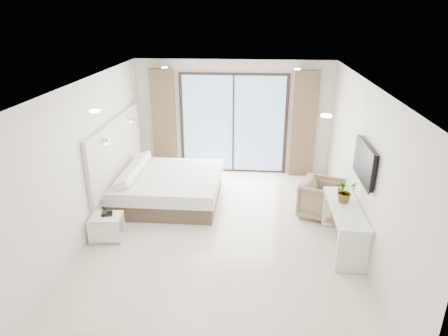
% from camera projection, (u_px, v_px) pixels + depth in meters
% --- Properties ---
extents(ground, '(6.20, 6.20, 0.00)m').
position_uv_depth(ground, '(222.00, 236.00, 7.11)').
color(ground, beige).
rests_on(ground, ground).
extents(room_shell, '(4.62, 6.22, 2.72)m').
position_uv_depth(room_shell, '(216.00, 136.00, 7.35)').
color(room_shell, silver).
rests_on(room_shell, ground).
extents(bed, '(2.11, 2.01, 0.73)m').
position_uv_depth(bed, '(168.00, 187.00, 8.29)').
color(bed, brown).
rests_on(bed, ground).
extents(nightstand, '(0.54, 0.46, 0.46)m').
position_uv_depth(nightstand, '(107.00, 228.00, 6.92)').
color(nightstand, silver).
rests_on(nightstand, ground).
extents(phone, '(0.21, 0.18, 0.06)m').
position_uv_depth(phone, '(107.00, 213.00, 6.85)').
color(phone, black).
rests_on(phone, nightstand).
extents(console_desk, '(0.49, 1.56, 0.77)m').
position_uv_depth(console_desk, '(345.00, 218.00, 6.56)').
color(console_desk, silver).
rests_on(console_desk, ground).
extents(plant, '(0.46, 0.49, 0.30)m').
position_uv_depth(plant, '(345.00, 193.00, 6.60)').
color(plant, '#33662D').
rests_on(plant, console_desk).
extents(armchair, '(0.96, 0.99, 0.80)m').
position_uv_depth(armchair, '(322.00, 197.00, 7.65)').
color(armchair, '#8D745C').
rests_on(armchair, ground).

